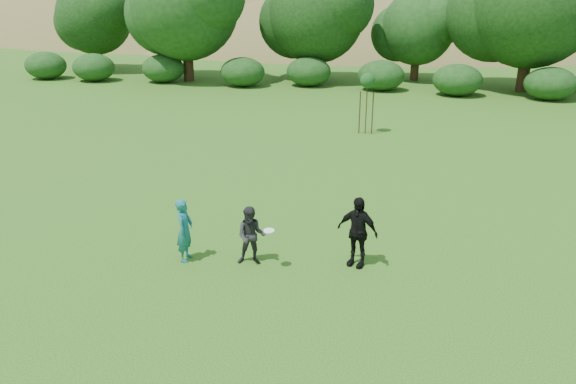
% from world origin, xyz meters
% --- Properties ---
extents(ground, '(120.00, 120.00, 0.00)m').
position_xyz_m(ground, '(0.00, 0.00, 0.00)').
color(ground, '#19470C').
rests_on(ground, ground).
extents(player_teal, '(0.43, 0.63, 1.65)m').
position_xyz_m(player_teal, '(-2.09, 0.43, 0.83)').
color(player_teal, '#176468').
rests_on(player_teal, ground).
extents(player_grey, '(0.83, 0.70, 1.52)m').
position_xyz_m(player_grey, '(-0.39, 0.63, 0.76)').
color(player_grey, '#272629').
rests_on(player_grey, ground).
extents(player_black, '(1.16, 0.76, 1.83)m').
position_xyz_m(player_black, '(2.19, 1.14, 0.91)').
color(player_black, black).
rests_on(player_black, ground).
extents(frisbee, '(0.27, 0.27, 0.05)m').
position_xyz_m(frisbee, '(0.13, 0.42, 1.04)').
color(frisbee, white).
rests_on(frisbee, ground).
extents(sapling, '(0.70, 0.70, 2.85)m').
position_xyz_m(sapling, '(1.08, 14.50, 2.42)').
color(sapling, '#382816').
rests_on(sapling, ground).
extents(hillside, '(150.00, 72.00, 52.00)m').
position_xyz_m(hillside, '(-0.56, 68.45, -11.97)').
color(hillside, olive).
rests_on(hillside, ground).
extents(tree_row, '(53.92, 10.38, 9.62)m').
position_xyz_m(tree_row, '(3.23, 28.68, 4.87)').
color(tree_row, '#3A2616').
rests_on(tree_row, ground).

